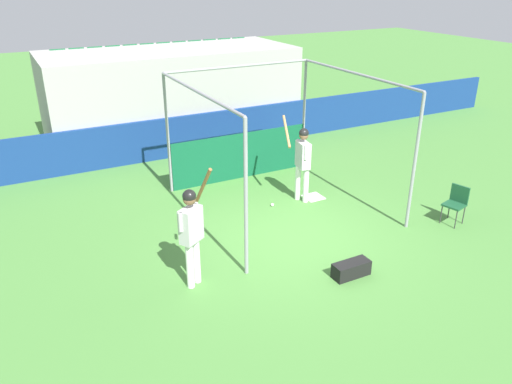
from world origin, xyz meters
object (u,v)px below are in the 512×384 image
(player_waiting, at_px, (192,228))
(equipment_bag, at_px, (351,269))
(player_batter, at_px, (302,158))
(folding_chair, at_px, (457,201))
(baseball, at_px, (272,205))

(player_waiting, bearing_deg, equipment_bag, -54.54)
(player_batter, height_order, folding_chair, player_batter)
(player_batter, distance_m, equipment_bag, 3.42)
(player_batter, relative_size, folding_chair, 2.33)
(folding_chair, height_order, equipment_bag, folding_chair)
(player_waiting, distance_m, equipment_bag, 2.96)
(equipment_bag, bearing_deg, folding_chair, 11.15)
(player_waiting, xyz_separation_m, baseball, (2.75, 2.10, -1.07))
(folding_chair, bearing_deg, player_batter, 28.35)
(baseball, bearing_deg, player_waiting, -142.63)
(player_waiting, xyz_separation_m, equipment_bag, (2.58, -1.08, -0.96))
(player_waiting, relative_size, baseball, 29.02)
(player_waiting, bearing_deg, folding_chair, -36.10)
(player_waiting, relative_size, equipment_bag, 3.07)
(equipment_bag, bearing_deg, player_batter, 73.50)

